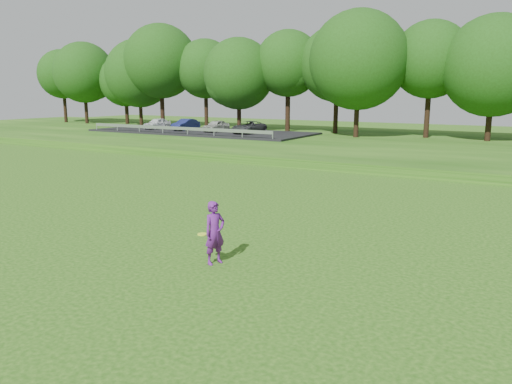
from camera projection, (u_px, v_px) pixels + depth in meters
The scene contains 6 objects.
ground at pixel (180, 280), 13.09m from camera, with size 140.00×140.00×0.00m, color #19470D.
berm at pixel (439, 147), 41.73m from camera, with size 130.00×30.00×0.60m, color #19470D.
walking_path at pixel (392, 174), 29.97m from camera, with size 130.00×1.60×0.04m, color gray.
treeline at pixel (454, 54), 43.56m from camera, with size 104.00×7.00×15.00m, color #1D430F, non-canonical shape.
parking_lot at pixel (202, 129), 52.34m from camera, with size 24.00×9.00×1.38m.
woman at pixel (215, 233), 14.16m from camera, with size 0.76×0.78×1.83m.
Camera 1 is at (8.00, -9.64, 4.85)m, focal length 35.00 mm.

